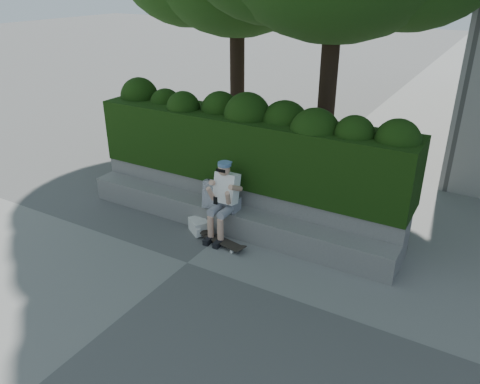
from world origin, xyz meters
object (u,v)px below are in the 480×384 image
Objects in this scene: person at (225,197)px; skateboard at (223,241)px; backpack_ground at (199,226)px; backpack_plaid at (213,194)px.

person is 0.77m from skateboard.
skateboard is at bearing 17.50° from backpack_ground.
backpack_ground is at bearing -162.69° from person.
backpack_ground is at bearing -139.31° from backpack_plaid.
backpack_plaid reaches higher than backpack_ground.
person is at bearing -27.80° from backpack_plaid.
backpack_plaid is at bearing 86.47° from backpack_ground.
skateboard is 0.86m from backpack_plaid.
backpack_plaid is (-0.44, 0.40, 0.62)m from skateboard.
person is at bearing 50.68° from backpack_ground.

